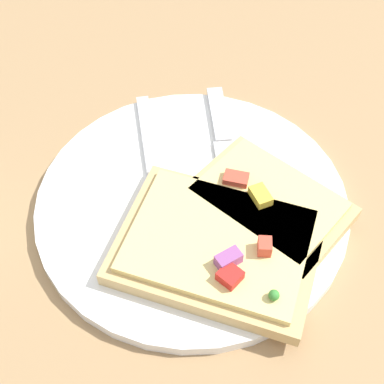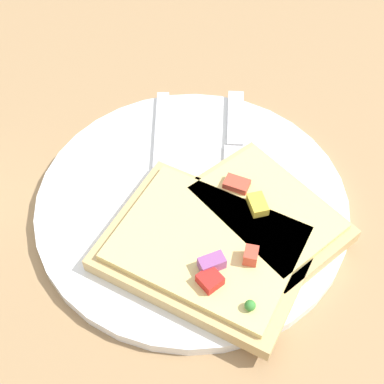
% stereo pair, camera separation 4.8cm
% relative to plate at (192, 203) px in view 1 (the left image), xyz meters
% --- Properties ---
extents(ground_plane, '(4.00, 4.00, 0.00)m').
position_rel_plate_xyz_m(ground_plane, '(0.00, 0.00, -0.01)').
color(ground_plane, '#9E7A51').
extents(plate, '(0.28, 0.28, 0.01)m').
position_rel_plate_xyz_m(plate, '(0.00, 0.00, 0.00)').
color(plate, white).
rests_on(plate, ground).
extents(fork, '(0.20, 0.10, 0.01)m').
position_rel_plate_xyz_m(fork, '(-0.01, -0.04, 0.01)').
color(fork, silver).
rests_on(fork, plate).
extents(knife, '(0.20, 0.09, 0.01)m').
position_rel_plate_xyz_m(knife, '(-0.07, 0.02, 0.01)').
color(knife, silver).
rests_on(knife, plate).
extents(pizza_slice_main, '(0.13, 0.17, 0.03)m').
position_rel_plate_xyz_m(pizza_slice_main, '(0.05, 0.04, 0.02)').
color(pizza_slice_main, tan).
rests_on(pizza_slice_main, plate).
extents(pizza_slice_corner, '(0.14, 0.16, 0.03)m').
position_rel_plate_xyz_m(pizza_slice_corner, '(-0.01, 0.07, 0.02)').
color(pizza_slice_corner, tan).
rests_on(pizza_slice_corner, plate).
extents(crumb_scatter, '(0.11, 0.11, 0.01)m').
position_rel_plate_xyz_m(crumb_scatter, '(0.06, 0.03, 0.01)').
color(crumb_scatter, tan).
rests_on(crumb_scatter, plate).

